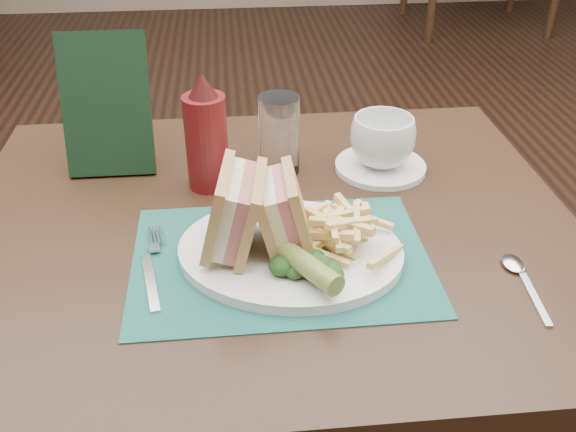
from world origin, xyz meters
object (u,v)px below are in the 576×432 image
object	(u,v)px
table_main	(272,397)
ketchup_bottle	(206,132)
sandwich_half_b	(266,211)
coffee_cup	(382,141)
plate	(290,252)
drinking_glass	(279,135)
check_presenter	(106,105)
placemat	(281,259)
sandwich_half_a	(218,210)
saucer	(380,167)

from	to	relation	value
table_main	ketchup_bottle	xyz separation A→B (m)	(-0.09, 0.11, 0.47)
sandwich_half_b	coffee_cup	bearing A→B (deg)	47.64
plate	drinking_glass	bearing A→B (deg)	100.72
coffee_cup	check_presenter	distance (m)	0.45
drinking_glass	table_main	bearing A→B (deg)	-101.10
check_presenter	placemat	bearing A→B (deg)	-48.69
check_presenter	table_main	bearing A→B (deg)	-38.26
plate	sandwich_half_a	xyz separation A→B (m)	(-0.09, 0.01, 0.07)
coffee_cup	drinking_glass	size ratio (longest dim) A/B	0.81
placemat	coffee_cup	distance (m)	0.30
table_main	ketchup_bottle	distance (m)	0.49
drinking_glass	ketchup_bottle	world-z (taller)	ketchup_bottle
coffee_cup	placemat	bearing A→B (deg)	-128.68
sandwich_half_a	ketchup_bottle	bearing A→B (deg)	102.12
placemat	sandwich_half_b	size ratio (longest dim) A/B	3.78
drinking_glass	check_presenter	xyz separation A→B (m)	(-0.27, 0.04, 0.05)
sandwich_half_a	sandwich_half_b	size ratio (longest dim) A/B	1.13
table_main	ketchup_bottle	size ratio (longest dim) A/B	4.84
coffee_cup	sandwich_half_a	bearing A→B (deg)	-140.25
plate	saucer	xyz separation A→B (m)	(0.17, 0.23, -0.00)
table_main	check_presenter	size ratio (longest dim) A/B	3.97
saucer	coffee_cup	size ratio (longest dim) A/B	1.42
placemat	coffee_cup	size ratio (longest dim) A/B	3.73
sandwich_half_a	check_presenter	size ratio (longest dim) A/B	0.52
coffee_cup	check_presenter	xyz separation A→B (m)	(-0.44, 0.06, 0.06)
sandwich_half_b	saucer	xyz separation A→B (m)	(0.20, 0.22, -0.06)
table_main	sandwich_half_b	bearing A→B (deg)	-95.88
sandwich_half_a	coffee_cup	world-z (taller)	sandwich_half_a
plate	sandwich_half_a	world-z (taller)	sandwich_half_a
table_main	coffee_cup	bearing A→B (deg)	34.97
saucer	sandwich_half_a	bearing A→B (deg)	-140.25
plate	placemat	bearing A→B (deg)	-153.58
coffee_cup	ketchup_bottle	size ratio (longest dim) A/B	0.57
sandwich_half_a	ketchup_bottle	world-z (taller)	ketchup_bottle
table_main	plate	distance (m)	0.40
sandwich_half_a	saucer	world-z (taller)	sandwich_half_a
saucer	check_presenter	distance (m)	0.45
table_main	placemat	xyz separation A→B (m)	(0.01, -0.10, 0.38)
sandwich_half_b	ketchup_bottle	world-z (taller)	ketchup_bottle
drinking_glass	sandwich_half_a	bearing A→B (deg)	-113.05
coffee_cup	ketchup_bottle	bearing A→B (deg)	-175.11
placemat	coffee_cup	world-z (taller)	coffee_cup
table_main	check_presenter	world-z (taller)	check_presenter
ketchup_bottle	check_presenter	distance (m)	0.18
placemat	saucer	distance (m)	0.30
table_main	sandwich_half_a	world-z (taller)	sandwich_half_a
saucer	ketchup_bottle	xyz separation A→B (m)	(-0.28, -0.02, 0.09)
check_presenter	sandwich_half_b	bearing A→B (deg)	-49.43
saucer	drinking_glass	size ratio (longest dim) A/B	1.15
plate	ketchup_bottle	bearing A→B (deg)	129.98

